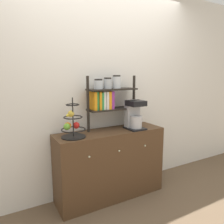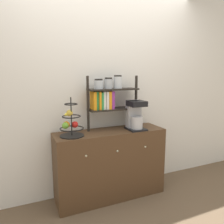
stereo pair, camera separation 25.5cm
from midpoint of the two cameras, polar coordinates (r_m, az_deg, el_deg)
ground_plane at (r=2.77m, az=-1.12°, el=-22.84°), size 12.00×12.00×0.00m
wall_back at (r=2.73m, az=-5.65°, el=5.71°), size 7.00×0.05×2.60m
sideboard at (r=2.73m, az=-3.19°, el=-13.46°), size 1.32×0.42×0.83m
coffee_maker at (r=2.67m, az=3.08°, el=-0.73°), size 0.21×0.23×0.35m
fruit_stand at (r=2.37m, az=-13.48°, el=-3.23°), size 0.26×0.26×0.43m
shelf_hutch at (r=2.60m, az=-4.17°, el=4.20°), size 0.66×0.20×0.65m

